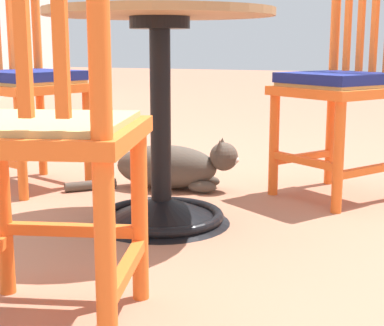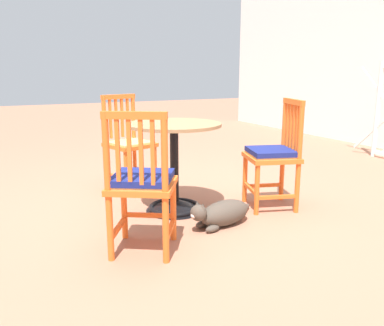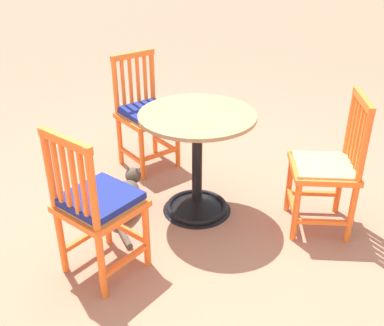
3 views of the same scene
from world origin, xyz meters
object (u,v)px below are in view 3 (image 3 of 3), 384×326
object	(u,v)px
cafe_table	(197,175)
orange_chair_at_corner	(146,114)
orange_chair_by_planter	(97,205)
tabby_cat	(125,197)
orange_chair_near_fence	(328,168)

from	to	relation	value
cafe_table	orange_chair_at_corner	size ratio (longest dim) A/B	0.83
orange_chair_by_planter	orange_chair_at_corner	world-z (taller)	same
orange_chair_at_corner	tabby_cat	xyz separation A→B (m)	(-0.14, 0.66, -0.35)
orange_chair_by_planter	tabby_cat	distance (m)	0.73
orange_chair_by_planter	tabby_cat	size ratio (longest dim) A/B	1.32
orange_chair_near_fence	tabby_cat	xyz separation A→B (m)	(1.31, 0.28, -0.34)
cafe_table	orange_chair_near_fence	world-z (taller)	orange_chair_near_fence
orange_chair_near_fence	orange_chair_by_planter	bearing A→B (deg)	38.43
cafe_table	tabby_cat	xyz separation A→B (m)	(0.48, 0.16, -0.19)
orange_chair_by_planter	tabby_cat	xyz separation A→B (m)	(0.18, -0.61, -0.35)
cafe_table	tabby_cat	distance (m)	0.54
orange_chair_near_fence	orange_chair_at_corner	size ratio (longest dim) A/B	1.00
orange_chair_by_planter	orange_chair_at_corner	size ratio (longest dim) A/B	1.00
cafe_table	orange_chair_by_planter	distance (m)	0.85
tabby_cat	orange_chair_near_fence	bearing A→B (deg)	-167.88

